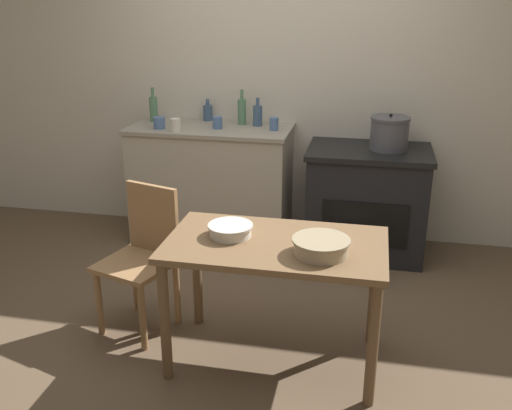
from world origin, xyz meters
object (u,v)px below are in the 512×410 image
at_px(chair, 143,254).
at_px(bottle_left, 208,112).
at_px(bottle_mid_left, 242,111).
at_px(flour_sack, 346,257).
at_px(bottle_far_left, 154,108).
at_px(stock_pot, 389,133).
at_px(cup_right, 176,125).
at_px(stove, 366,201).
at_px(cup_center, 217,123).
at_px(work_table, 275,260).
at_px(cup_mid_right, 159,123).
at_px(bottle_center_left, 258,115).
at_px(mixing_bowl_large, 321,246).
at_px(cup_center_right, 274,124).
at_px(mixing_bowl_small, 230,229).

xyz_separation_m(chair, bottle_left, (-0.05, 1.60, 0.55)).
height_order(bottle_left, bottle_mid_left, bottle_mid_left).
bearing_deg(flour_sack, bottle_far_left, 159.30).
xyz_separation_m(stock_pot, cup_right, (-1.59, -0.21, 0.04)).
xyz_separation_m(stove, cup_center, (-1.18, -0.03, 0.58)).
relative_size(bottle_far_left, bottle_left, 1.57).
distance_m(stove, flour_sack, 0.58).
distance_m(work_table, cup_mid_right, 1.90).
bearing_deg(chair, cup_right, 115.30).
height_order(work_table, bottle_far_left, bottle_far_left).
bearing_deg(bottle_center_left, mixing_bowl_large, -68.96).
xyz_separation_m(stove, cup_right, (-1.46, -0.21, 0.58)).
distance_m(chair, flour_sack, 1.49).
height_order(stock_pot, cup_center, stock_pot).
height_order(flour_sack, cup_center_right, cup_center_right).
xyz_separation_m(chair, mixing_bowl_large, (1.09, -0.31, 0.30)).
height_order(mixing_bowl_large, cup_center_right, cup_center_right).
distance_m(mixing_bowl_small, cup_center_right, 1.55).
bearing_deg(cup_right, stock_pot, 7.60).
height_order(stove, flour_sack, stove).
relative_size(work_table, bottle_mid_left, 4.16).
bearing_deg(bottle_center_left, stove, -7.94).
xyz_separation_m(mixing_bowl_large, cup_center_right, (-0.53, 1.66, 0.23)).
bearing_deg(cup_right, cup_center_right, 15.97).
relative_size(stove, cup_right, 9.03).
relative_size(bottle_mid_left, cup_right, 2.71).
bearing_deg(cup_mid_right, bottle_left, 51.87).
bearing_deg(work_table, cup_center, 115.51).
bearing_deg(cup_right, mixing_bowl_small, -60.23).
bearing_deg(bottle_far_left, stove, -3.98).
relative_size(work_table, cup_center, 12.45).
xyz_separation_m(bottle_left, cup_mid_right, (-0.29, -0.37, -0.02)).
height_order(mixing_bowl_small, cup_center_right, cup_center_right).
xyz_separation_m(cup_center, cup_mid_right, (-0.44, -0.09, -0.00)).
xyz_separation_m(work_table, mixing_bowl_small, (-0.25, 0.03, 0.14)).
relative_size(mixing_bowl_small, cup_right, 2.37).
bearing_deg(work_table, bottle_mid_left, 108.57).
distance_m(cup_center, cup_mid_right, 0.45).
relative_size(bottle_left, cup_right, 1.71).
relative_size(work_table, flour_sack, 3.53).
height_order(work_table, cup_center_right, cup_center_right).
xyz_separation_m(stove, chair, (-1.29, -1.36, 0.05)).
distance_m(stove, cup_mid_right, 1.73).
relative_size(work_table, bottle_left, 6.58).
bearing_deg(mixing_bowl_large, cup_center, 120.89).
height_order(chair, bottle_far_left, bottle_far_left).
distance_m(stove, cup_right, 1.58).
bearing_deg(work_table, mixing_bowl_small, 173.29).
bearing_deg(flour_sack, cup_center_right, 141.34).
distance_m(bottle_far_left, cup_mid_right, 0.29).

